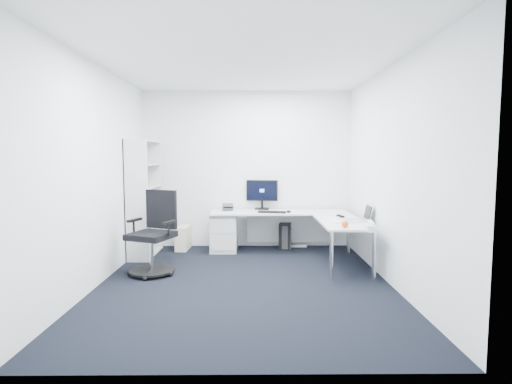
{
  "coord_description": "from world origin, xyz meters",
  "views": [
    {
      "loc": [
        0.1,
        -4.86,
        1.58
      ],
      "look_at": [
        0.15,
        1.05,
        1.05
      ],
      "focal_mm": 28.0,
      "sensor_mm": 36.0,
      "label": 1
    }
  ],
  "objects_px": {
    "l_desk": "(281,235)",
    "monitor": "(262,194)",
    "task_chair": "(151,233)",
    "laptop": "(354,213)",
    "bookshelf": "(144,198)"
  },
  "relations": [
    {
      "from": "l_desk",
      "to": "monitor",
      "type": "height_order",
      "value": "monitor"
    },
    {
      "from": "laptop",
      "to": "l_desk",
      "type": "bearing_deg",
      "value": 147.16
    },
    {
      "from": "l_desk",
      "to": "bookshelf",
      "type": "height_order",
      "value": "bookshelf"
    },
    {
      "from": "task_chair",
      "to": "l_desk",
      "type": "bearing_deg",
      "value": 50.88
    },
    {
      "from": "l_desk",
      "to": "task_chair",
      "type": "xyz_separation_m",
      "value": [
        -1.81,
        -1.01,
        0.23
      ]
    },
    {
      "from": "bookshelf",
      "to": "task_chair",
      "type": "bearing_deg",
      "value": -70.75
    },
    {
      "from": "monitor",
      "to": "laptop",
      "type": "xyz_separation_m",
      "value": [
        1.27,
        -1.28,
        -0.14
      ]
    },
    {
      "from": "monitor",
      "to": "bookshelf",
      "type": "bearing_deg",
      "value": -155.66
    },
    {
      "from": "bookshelf",
      "to": "task_chair",
      "type": "distance_m",
      "value": 1.17
    },
    {
      "from": "bookshelf",
      "to": "monitor",
      "type": "height_order",
      "value": "bookshelf"
    },
    {
      "from": "monitor",
      "to": "task_chair",
      "type": "bearing_deg",
      "value": -125.37
    },
    {
      "from": "l_desk",
      "to": "monitor",
      "type": "bearing_deg",
      "value": 115.47
    },
    {
      "from": "task_chair",
      "to": "laptop",
      "type": "height_order",
      "value": "task_chair"
    },
    {
      "from": "task_chair",
      "to": "laptop",
      "type": "distance_m",
      "value": 2.82
    },
    {
      "from": "bookshelf",
      "to": "task_chair",
      "type": "relative_size",
      "value": 1.64
    }
  ]
}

